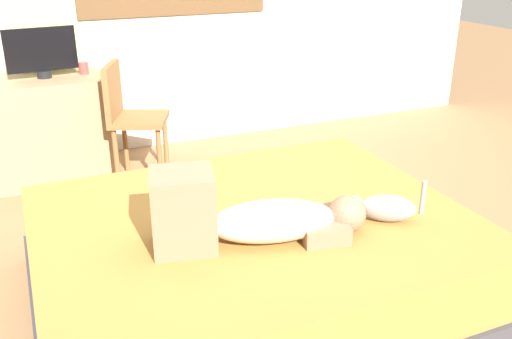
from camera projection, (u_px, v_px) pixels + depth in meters
The scene contains 8 objects.
ground_plane at pixel (272, 296), 2.81m from camera, with size 16.00×16.00×0.00m, color olive.
bed at pixel (253, 258), 2.73m from camera, with size 2.05×1.66×0.44m.
person_lying at pixel (250, 217), 2.40m from camera, with size 0.94×0.43×0.34m.
cat at pixel (384, 208), 2.59m from camera, with size 0.32×0.24×0.21m.
desk at pixel (44, 128), 4.09m from camera, with size 0.90×0.56×0.74m.
tv_monitor at pixel (41, 52), 3.90m from camera, with size 0.48×0.10×0.35m.
cup at pixel (84, 68), 4.07m from camera, with size 0.07×0.07×0.09m, color #B23D38.
chair_by_desk at pixel (129, 113), 3.98m from camera, with size 0.50×0.50×0.86m.
Camera 1 is at (-1.01, -2.13, 1.66)m, focal length 39.41 mm.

